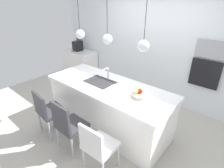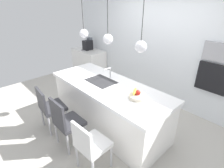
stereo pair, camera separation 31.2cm
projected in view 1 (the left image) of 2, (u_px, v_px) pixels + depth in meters
floor at (108, 124)px, 3.60m from camera, size 6.60×6.60×0.00m
back_wall at (154, 46)px, 4.15m from camera, size 6.00×0.10×2.60m
kitchen_island at (108, 105)px, 3.40m from camera, size 2.46×0.97×0.89m
sink_basin at (100, 82)px, 3.33m from camera, size 0.56×0.40×0.02m
faucet at (107, 71)px, 3.41m from camera, size 0.02×0.17×0.22m
fruit_bowl at (140, 94)px, 2.81m from camera, size 0.28×0.28×0.15m
side_counter at (79, 63)px, 5.69m from camera, size 1.10×0.60×0.83m
coffee_machine at (78, 46)px, 5.45m from camera, size 0.20×0.35×0.38m
microwave at (211, 49)px, 3.32m from camera, size 0.54×0.08×0.34m
oven at (205, 74)px, 3.54m from camera, size 0.56×0.08×0.56m
chair_near at (48, 110)px, 3.15m from camera, size 0.49×0.45×0.88m
chair_middle at (68, 124)px, 2.78m from camera, size 0.44×0.41×0.93m
chair_far at (98, 145)px, 2.42m from camera, size 0.44×0.43×0.86m
pendant_light_left at (80, 34)px, 3.24m from camera, size 0.17×0.17×0.77m
pendant_light_center at (107, 39)px, 2.84m from camera, size 0.17×0.17×0.77m
pendant_light_right at (143, 46)px, 2.44m from camera, size 0.17×0.17×0.77m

